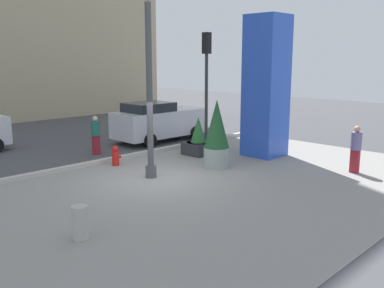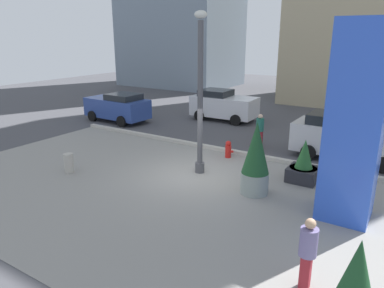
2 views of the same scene
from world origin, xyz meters
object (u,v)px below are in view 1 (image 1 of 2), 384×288
potted_plant_near_left (217,134)px  pedestrian_crossing (356,147)px  potted_plant_near_right (198,140)px  traffic_light_far_side (206,71)px  art_pillar_blue (266,87)px  lamp_post (149,91)px  fire_hydrant (116,156)px  car_passing_lane (159,121)px  concrete_bollard (80,223)px  pedestrian_by_curb (96,133)px

potted_plant_near_left → pedestrian_crossing: potted_plant_near_left is taller
potted_plant_near_right → traffic_light_far_side: 3.27m
traffic_light_far_side → art_pillar_blue: bearing=-84.8°
lamp_post → potted_plant_near_left: (2.52, -0.65, -1.65)m
potted_plant_near_left → pedestrian_crossing: bearing=-54.2°
pedestrian_crossing → fire_hydrant: bearing=127.9°
traffic_light_far_side → car_passing_lane: 3.47m
concrete_bollard → art_pillar_blue: bearing=11.6°
art_pillar_blue → potted_plant_near_left: 3.23m
lamp_post → art_pillar_blue: lamp_post is taller
potted_plant_near_left → fire_hydrant: size_ratio=3.27×
lamp_post → fire_hydrant: bearing=86.8°
pedestrian_crossing → concrete_bollard: bearing=169.2°
lamp_post → concrete_bollard: size_ratio=7.83×
lamp_post → traffic_light_far_side: bearing=23.8°
fire_hydrant → car_passing_lane: (4.31, 2.53, 0.57)m
traffic_light_far_side → pedestrian_crossing: 7.17m
concrete_bollard → pedestrian_crossing: size_ratio=0.46×
lamp_post → potted_plant_near_left: lamp_post is taller
fire_hydrant → pedestrian_crossing: (5.18, -6.66, 0.54)m
pedestrian_by_curb → pedestrian_crossing: bearing=-62.1°
lamp_post → pedestrian_by_curb: size_ratio=3.69×
potted_plant_near_left → fire_hydrant: 3.78m
fire_hydrant → traffic_light_far_side: bearing=1.0°
potted_plant_near_right → pedestrian_by_curb: 4.18m
potted_plant_near_left → traffic_light_far_side: bearing=48.4°
potted_plant_near_right → potted_plant_near_left: bearing=-118.9°
lamp_post → traffic_light_far_side: size_ratio=1.18×
pedestrian_by_curb → potted_plant_near_right: bearing=-45.6°
concrete_bollard → fire_hydrant: bearing=48.1°
potted_plant_near_right → pedestrian_by_curb: bearing=134.4°
art_pillar_blue → potted_plant_near_left: size_ratio=2.25×
fire_hydrant → traffic_light_far_side: (4.97, 0.09, 2.96)m
traffic_light_far_side → pedestrian_crossing: bearing=-88.2°
lamp_post → potted_plant_near_right: bearing=19.6°
art_pillar_blue → pedestrian_crossing: (-0.05, -3.79, -1.85)m
potted_plant_near_left → traffic_light_far_side: size_ratio=0.49×
art_pillar_blue → potted_plant_near_right: 3.44m
lamp_post → fire_hydrant: lamp_post is taller
potted_plant_near_right → art_pillar_blue: bearing=-48.2°
car_passing_lane → pedestrian_by_curb: 3.80m
fire_hydrant → concrete_bollard: same height
potted_plant_near_left → fire_hydrant: potted_plant_near_left is taller
potted_plant_near_right → traffic_light_far_side: size_ratio=0.31×
traffic_light_far_side → car_passing_lane: size_ratio=1.08×
traffic_light_far_side → car_passing_lane: bearing=105.1°
traffic_light_far_side → pedestrian_by_curb: (-4.43, 2.01, -2.45)m
fire_hydrant → pedestrian_by_curb: 2.23m
art_pillar_blue → car_passing_lane: size_ratio=1.20×
potted_plant_near_left → car_passing_lane: 5.66m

